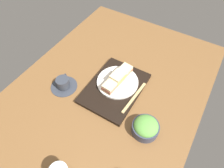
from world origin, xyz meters
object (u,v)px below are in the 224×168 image
(sandwich_near, at_px, (110,86))
(sandwich_middle, at_px, (118,78))
(sandwich_far, at_px, (125,71))
(salad_bowl, at_px, (146,127))
(coffee_cup, at_px, (63,84))
(chopsticks_pair, at_px, (134,97))
(sandwich_plate, at_px, (118,82))

(sandwich_near, bearing_deg, sandwich_middle, -6.49)
(sandwich_far, distance_m, salad_bowl, 0.34)
(sandwich_far, height_order, coffee_cup, sandwich_far)
(sandwich_far, bearing_deg, sandwich_middle, 173.51)
(sandwich_near, relative_size, coffee_cup, 0.58)
(chopsticks_pair, bearing_deg, sandwich_near, 99.08)
(sandwich_middle, relative_size, sandwich_far, 0.99)
(sandwich_far, xyz_separation_m, chopsticks_pair, (-0.11, -0.12, -0.03))
(sandwich_plate, xyz_separation_m, chopsticks_pair, (-0.04, -0.13, -0.00))
(sandwich_plate, height_order, salad_bowl, salad_bowl)
(sandwich_middle, bearing_deg, chopsticks_pair, -109.22)
(sandwich_far, xyz_separation_m, coffee_cup, (-0.23, 0.26, -0.03))
(sandwich_far, relative_size, salad_bowl, 0.67)
(sandwich_plate, relative_size, salad_bowl, 1.79)
(sandwich_plate, bearing_deg, chopsticks_pair, -109.22)
(coffee_cup, bearing_deg, sandwich_near, -67.92)
(sandwich_plate, bearing_deg, sandwich_middle, -135.00)
(sandwich_plate, bearing_deg, coffee_cup, 123.14)
(salad_bowl, distance_m, coffee_cup, 0.51)
(sandwich_middle, bearing_deg, sandwich_far, -6.49)
(sandwich_plate, height_order, sandwich_far, sandwich_far)
(sandwich_near, height_order, sandwich_middle, sandwich_middle)
(sandwich_near, xyz_separation_m, sandwich_middle, (0.07, -0.01, 0.01))
(sandwich_plate, distance_m, sandwich_near, 0.07)
(chopsticks_pair, xyz_separation_m, coffee_cup, (-0.12, 0.38, 0.00))
(sandwich_middle, height_order, chopsticks_pair, sandwich_middle)
(sandwich_middle, distance_m, sandwich_far, 0.07)
(sandwich_middle, xyz_separation_m, coffee_cup, (-0.17, 0.25, -0.04))
(chopsticks_pair, height_order, coffee_cup, coffee_cup)
(salad_bowl, xyz_separation_m, coffee_cup, (0.01, 0.51, -0.01))
(sandwich_plate, bearing_deg, salad_bowl, -124.73)
(sandwich_near, height_order, sandwich_far, sandwich_far)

